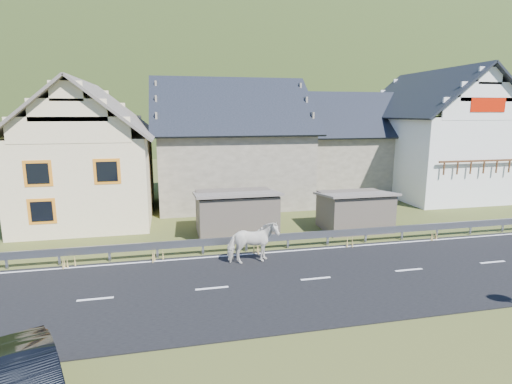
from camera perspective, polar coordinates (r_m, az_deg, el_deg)
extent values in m
plane|color=#3A461D|center=(15.88, 8.53, -12.27)|extent=(160.00, 160.00, 0.00)
cube|color=black|center=(15.88, 8.53, -12.21)|extent=(60.00, 7.00, 0.04)
cube|color=silver|center=(15.87, 8.53, -12.12)|extent=(60.00, 6.60, 0.01)
cube|color=#93969B|center=(18.94, 4.60, -6.38)|extent=(28.00, 0.08, 0.34)
cube|color=#93969B|center=(19.44, -32.08, -8.37)|extent=(0.10, 0.06, 0.70)
cube|color=#93969B|center=(18.85, -26.29, -8.38)|extent=(0.10, 0.06, 0.70)
cube|color=#93969B|center=(18.46, -20.20, -8.30)|extent=(0.10, 0.06, 0.70)
cube|color=#93969B|center=(18.27, -13.92, -8.11)|extent=(0.10, 0.06, 0.70)
cube|color=#93969B|center=(18.31, -7.60, -7.83)|extent=(0.10, 0.06, 0.70)
cube|color=#93969B|center=(18.57, -1.39, -7.46)|extent=(0.10, 0.06, 0.70)
cube|color=#93969B|center=(19.03, 4.57, -7.02)|extent=(0.10, 0.06, 0.70)
cube|color=#93969B|center=(19.68, 10.19, -6.54)|extent=(0.10, 0.06, 0.70)
cube|color=#93969B|center=(20.51, 15.39, -6.04)|extent=(0.10, 0.06, 0.70)
cube|color=#93969B|center=(21.50, 20.14, -5.54)|extent=(0.10, 0.06, 0.70)
cube|color=#93969B|center=(22.62, 24.43, -5.05)|extent=(0.10, 0.06, 0.70)
cube|color=#93969B|center=(23.85, 28.30, -4.58)|extent=(0.10, 0.06, 0.70)
cube|color=#93969B|center=(25.18, 31.77, -4.15)|extent=(0.10, 0.06, 0.70)
cube|color=brown|center=(21.00, -2.87, -3.11)|extent=(4.30, 3.30, 2.40)
cube|color=brown|center=(22.53, 13.90, -2.70)|extent=(3.80, 2.90, 2.20)
cube|color=#FFE5B2|center=(26.26, -22.50, 2.07)|extent=(7.00, 9.00, 5.00)
cube|color=orange|center=(22.16, -28.71, 2.33)|extent=(1.30, 0.12, 1.30)
cube|color=orange|center=(21.48, -20.50, 2.77)|extent=(1.30, 0.12, 1.30)
cube|color=orange|center=(22.49, -28.26, -2.45)|extent=(1.30, 0.12, 1.30)
cube|color=tan|center=(27.87, -26.73, 10.61)|extent=(0.70, 0.70, 2.40)
cube|color=tan|center=(29.14, -3.75, 3.74)|extent=(10.00, 9.00, 5.00)
cube|color=tan|center=(34.00, 12.67, 4.23)|extent=(9.00, 8.00, 4.60)
cube|color=white|center=(34.42, 23.99, 4.78)|extent=(8.00, 10.00, 6.00)
cube|color=#C01601|center=(30.36, 30.24, 10.70)|extent=(2.60, 0.06, 0.90)
cube|color=brown|center=(30.35, 29.84, 3.90)|extent=(6.80, 0.12, 0.12)
ellipsoid|color=#2B3915|center=(195.62, -9.29, 3.40)|extent=(440.00, 280.00, 260.00)
imported|color=white|center=(16.95, -0.47, -7.24)|extent=(1.07, 2.16, 1.78)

